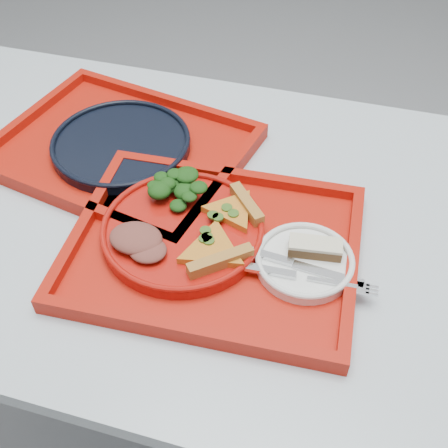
# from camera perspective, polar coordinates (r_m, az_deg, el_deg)

# --- Properties ---
(ground) EXTENTS (10.00, 10.00, 0.00)m
(ground) POSITION_cam_1_polar(r_m,az_deg,el_deg) (1.58, 1.60, -18.82)
(ground) COLOR gray
(ground) RESTS_ON ground
(table) EXTENTS (1.60, 0.80, 0.75)m
(table) POSITION_cam_1_polar(r_m,az_deg,el_deg) (1.01, 2.37, -2.37)
(table) COLOR silver
(table) RESTS_ON ground
(tray_main) EXTENTS (0.47, 0.37, 0.01)m
(tray_main) POSITION_cam_1_polar(r_m,az_deg,el_deg) (0.90, -1.04, -2.57)
(tray_main) COLOR #AA1508
(tray_main) RESTS_ON table
(tray_far) EXTENTS (0.51, 0.43, 0.01)m
(tray_far) POSITION_cam_1_polar(r_m,az_deg,el_deg) (1.09, -10.30, 7.30)
(tray_far) COLOR #AA1508
(tray_far) RESTS_ON table
(dinner_plate) EXTENTS (0.26, 0.26, 0.02)m
(dinner_plate) POSITION_cam_1_polar(r_m,az_deg,el_deg) (0.90, -4.21, -0.76)
(dinner_plate) COLOR #A8120B
(dinner_plate) RESTS_ON tray_main
(side_plate) EXTENTS (0.15, 0.15, 0.01)m
(side_plate) POSITION_cam_1_polar(r_m,az_deg,el_deg) (0.87, 8.16, -3.95)
(side_plate) COLOR white
(side_plate) RESTS_ON tray_main
(navy_plate) EXTENTS (0.26, 0.26, 0.02)m
(navy_plate) POSITION_cam_1_polar(r_m,az_deg,el_deg) (1.09, -10.39, 7.88)
(navy_plate) COLOR black
(navy_plate) RESTS_ON tray_far
(pizza_slice_a) EXTENTS (0.15, 0.16, 0.02)m
(pizza_slice_a) POSITION_cam_1_polar(r_m,az_deg,el_deg) (0.85, -1.18, -2.40)
(pizza_slice_a) COLOR gold
(pizza_slice_a) RESTS_ON dinner_plate
(pizza_slice_b) EXTENTS (0.14, 0.14, 0.02)m
(pizza_slice_b) POSITION_cam_1_polar(r_m,az_deg,el_deg) (0.91, 0.87, 1.56)
(pizza_slice_b) COLOR gold
(pizza_slice_b) RESTS_ON dinner_plate
(salad_heap) EXTENTS (0.10, 0.08, 0.05)m
(salad_heap) POSITION_cam_1_polar(r_m,az_deg,el_deg) (0.94, -5.09, 3.93)
(salad_heap) COLOR black
(salad_heap) RESTS_ON dinner_plate
(meat_portion) EXTENTS (0.08, 0.07, 0.03)m
(meat_portion) POSITION_cam_1_polar(r_m,az_deg,el_deg) (0.87, -8.94, -1.43)
(meat_portion) COLOR brown
(meat_portion) RESTS_ON dinner_plate
(dessert_bar) EXTENTS (0.08, 0.04, 0.02)m
(dessert_bar) POSITION_cam_1_polar(r_m,az_deg,el_deg) (0.87, 9.25, -2.36)
(dessert_bar) COLOR #4A3018
(dessert_bar) RESTS_ON side_plate
(knife) EXTENTS (0.19, 0.03, 0.01)m
(knife) POSITION_cam_1_polar(r_m,az_deg,el_deg) (0.85, 8.01, -4.24)
(knife) COLOR silver
(knife) RESTS_ON side_plate
(fork) EXTENTS (0.19, 0.03, 0.01)m
(fork) POSITION_cam_1_polar(r_m,az_deg,el_deg) (0.84, 8.32, -5.39)
(fork) COLOR silver
(fork) RESTS_ON side_plate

